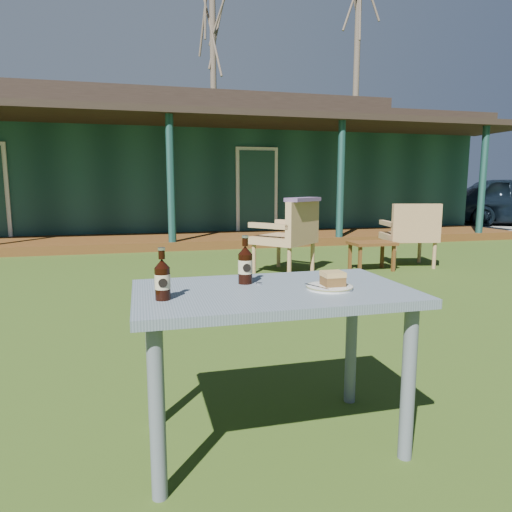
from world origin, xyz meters
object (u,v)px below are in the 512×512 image
object	(u,v)px
cafe_table	(273,311)
cola_bottle_near	(245,264)
cake_slice	(333,278)
cola_bottle_far	(162,279)
armchair_right	(411,231)
side_table	(372,246)
plate	(329,287)
armchair_left	(290,233)

from	to	relation	value
cafe_table	cola_bottle_near	world-z (taller)	cola_bottle_near
cafe_table	cake_slice	distance (m)	0.30
cola_bottle_far	armchair_right	world-z (taller)	cola_bottle_far
cola_bottle_far	side_table	distance (m)	4.90
cake_slice	side_table	size ratio (longest dim) A/B	0.15
cola_bottle_far	cola_bottle_near	bearing A→B (deg)	29.05
cola_bottle_near	side_table	xyz separation A→B (m)	(2.62, 3.63, -0.47)
plate	armchair_left	xyz separation A→B (m)	(1.14, 3.93, -0.19)
cafe_table	armchair_left	world-z (taller)	armchair_left
cafe_table	side_table	xyz separation A→B (m)	(2.53, 3.76, -0.28)
armchair_right	plate	bearing A→B (deg)	-126.92
cola_bottle_far	armchair_right	distance (m)	5.43
cola_bottle_near	plate	bearing A→B (deg)	-31.11
cola_bottle_far	armchair_left	bearing A→B (deg)	64.86
cake_slice	cola_bottle_near	xyz separation A→B (m)	(-0.35, 0.20, 0.04)
plate	armchair_left	world-z (taller)	armchair_left
armchair_right	side_table	bearing A→B (deg)	-169.44
cake_slice	side_table	bearing A→B (deg)	59.25
plate	armchair_right	distance (m)	4.95
plate	cola_bottle_near	size ratio (longest dim) A/B	0.91
cafe_table	armchair_right	size ratio (longest dim) A/B	1.31
cake_slice	armchair_left	distance (m)	4.09
cake_slice	cola_bottle_far	distance (m)	0.73
cake_slice	cola_bottle_near	distance (m)	0.40
plate	cola_bottle_far	size ratio (longest dim) A/B	0.98
cake_slice	side_table	distance (m)	4.47
cake_slice	armchair_left	xyz separation A→B (m)	(1.12, 3.93, -0.22)
cola_bottle_near	cola_bottle_far	xyz separation A→B (m)	(-0.38, -0.21, -0.01)
plate	side_table	size ratio (longest dim) A/B	0.34
plate	cake_slice	world-z (taller)	cake_slice
plate	cola_bottle_far	distance (m)	0.72
armchair_left	armchair_right	size ratio (longest dim) A/B	1.07
armchair_left	armchair_right	distance (m)	1.84
cake_slice	cola_bottle_near	world-z (taller)	cola_bottle_near
plate	cola_bottle_far	world-z (taller)	cola_bottle_far
cafe_table	plate	bearing A→B (deg)	-15.39
cake_slice	cola_bottle_near	size ratio (longest dim) A/B	0.41
cafe_table	armchair_right	distance (m)	5.05
cake_slice	cafe_table	bearing A→B (deg)	166.35
cafe_table	cake_slice	xyz separation A→B (m)	(0.26, -0.06, 0.15)
cola_bottle_far	armchair_right	bearing A→B (deg)	47.10
armchair_left	side_table	world-z (taller)	armchair_left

